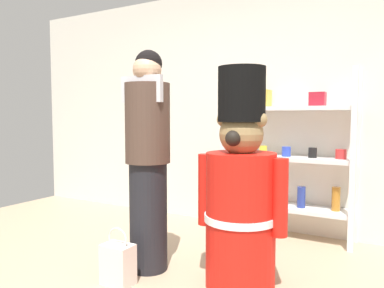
{
  "coord_description": "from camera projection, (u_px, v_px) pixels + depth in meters",
  "views": [
    {
      "loc": [
        1.44,
        -1.73,
        1.2
      ],
      "look_at": [
        0.06,
        0.67,
        1.0
      ],
      "focal_mm": 35.54,
      "sensor_mm": 36.0,
      "label": 1
    }
  ],
  "objects": [
    {
      "name": "shopping_bag",
      "position": [
        118.0,
        264.0,
        2.71
      ],
      "size": [
        0.22,
        0.15,
        0.42
      ],
      "color": "silver",
      "rests_on": "ground_plane"
    },
    {
      "name": "merchandise_shelf",
      "position": [
        286.0,
        154.0,
        3.76
      ],
      "size": [
        1.3,
        0.35,
        1.64
      ],
      "color": "white",
      "rests_on": "ground_plane"
    },
    {
      "name": "person_shopper",
      "position": [
        148.0,
        157.0,
        2.93
      ],
      "size": [
        0.36,
        0.34,
        1.71
      ],
      "color": "black",
      "rests_on": "ground_plane"
    },
    {
      "name": "teddy_bear_guard",
      "position": [
        241.0,
        195.0,
        2.66
      ],
      "size": [
        0.67,
        0.51,
        1.54
      ],
      "color": "red",
      "rests_on": "ground_plane"
    },
    {
      "name": "back_wall",
      "position": [
        258.0,
        107.0,
        4.11
      ],
      "size": [
        6.4,
        0.12,
        2.6
      ],
      "primitive_type": "cube",
      "color": "silver",
      "rests_on": "ground_plane"
    }
  ]
}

